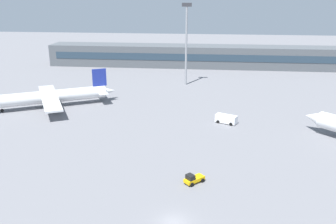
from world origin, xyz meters
name	(u,v)px	position (x,y,z in m)	size (l,w,h in m)	color
ground_plane	(189,124)	(0.00, 40.00, 0.00)	(400.00, 400.00, 0.00)	slate
terminal_building	(198,56)	(0.00, 112.41, 4.50)	(127.28, 12.13, 9.00)	#4C5156
airplane_mid	(45,97)	(-40.34, 49.37, 2.98)	(36.18, 26.24, 9.77)	silver
baggage_tug_yellow	(193,179)	(2.22, 11.41, 0.80)	(3.64, 3.58, 1.75)	#F2B20C
service_van_white	(226,119)	(8.95, 41.90, 1.11)	(5.55, 4.05, 2.08)	white
floodlight_tower_west	(186,39)	(-3.35, 80.08, 15.67)	(3.20, 0.80, 27.26)	gray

